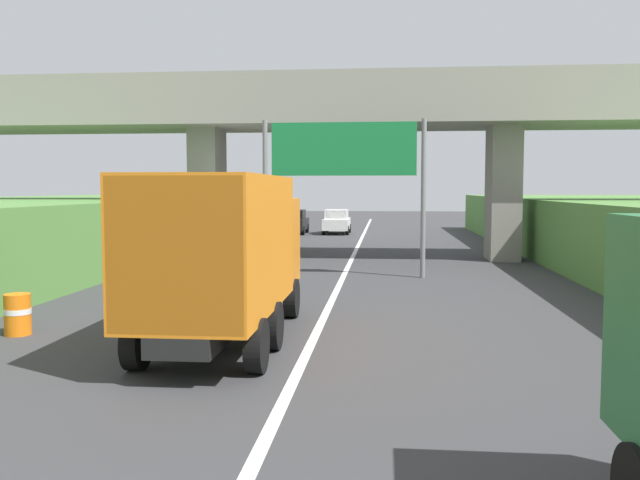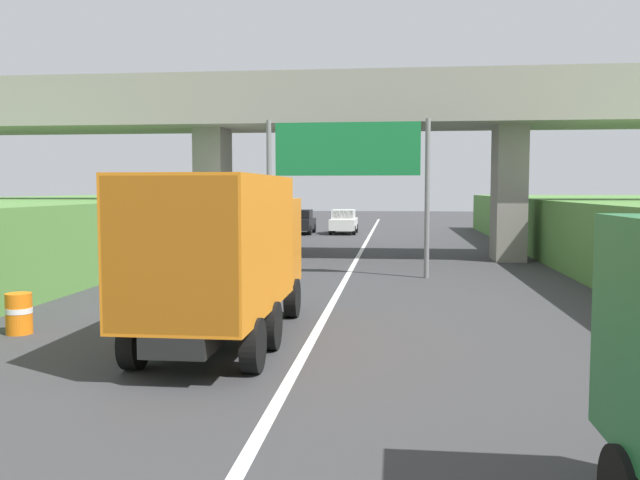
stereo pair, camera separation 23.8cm
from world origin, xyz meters
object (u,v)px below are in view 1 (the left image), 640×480
Objects in this scene: construction_barrel_3 at (18,314)px; truck_orange at (226,250)px; car_white at (337,222)px; truck_red at (243,216)px; car_black at (293,222)px; overhead_highway_sign at (344,160)px.

truck_orange is at bearing -2.84° from construction_barrel_3.
construction_barrel_3 is at bearing -97.66° from car_white.
truck_red is 1.78× the size of car_black.
truck_orange is (3.35, -17.27, 0.00)m from truck_red.
construction_barrel_3 is (-6.47, -10.42, -3.75)m from overhead_highway_sign.
truck_orange is at bearing -99.41° from overhead_highway_sign.
overhead_highway_sign is 0.81× the size of truck_orange.
truck_orange is at bearing -89.73° from car_white.
car_black is 4.56× the size of construction_barrel_3.
truck_orange reaches higher than car_black.
truck_orange is at bearing -79.01° from truck_red.
truck_red is at bearing -90.52° from car_black.
car_white is (-1.92, 23.36, -3.35)m from overhead_highway_sign.
car_white is 4.56× the size of construction_barrel_3.
car_white is at bearing 90.27° from truck_orange.
car_black reaches higher than construction_barrel_3.
overhead_highway_sign is 23.72m from car_black.
overhead_highway_sign reaches higher than truck_red.
construction_barrel_3 is (-1.50, -33.37, -0.40)m from car_black.
overhead_highway_sign is 1.43× the size of car_black.
car_black is at bearing 87.43° from construction_barrel_3.
truck_orange reaches higher than construction_barrel_3.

